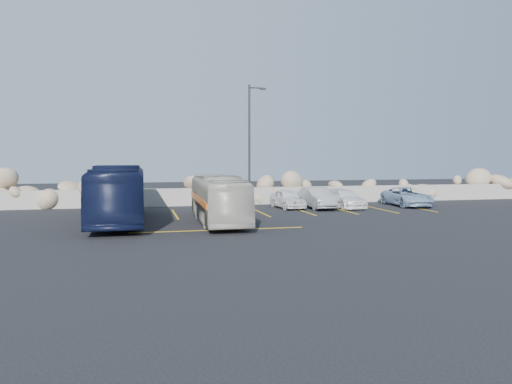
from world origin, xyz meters
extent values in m
plane|color=black|center=(0.00, 0.00, 0.00)|extent=(90.00, 90.00, 0.00)
cube|color=gray|center=(0.00, 12.00, 0.60)|extent=(60.00, 0.40, 1.20)
cube|color=gold|center=(-2.50, 7.00, 0.01)|extent=(0.12, 5.00, 0.01)
cube|color=gold|center=(2.60, 7.00, 0.01)|extent=(0.12, 5.00, 0.01)
cube|color=gold|center=(5.30, 7.00, 0.01)|extent=(0.12, 5.00, 0.01)
cube|color=gold|center=(7.90, 7.00, 0.01)|extent=(0.12, 5.00, 0.01)
cube|color=gold|center=(10.50, 7.00, 0.01)|extent=(0.12, 5.00, 0.01)
cube|color=gold|center=(13.10, 7.00, 0.01)|extent=(0.12, 5.00, 0.01)
cube|color=gold|center=(-1.00, 0.20, 0.01)|extent=(8.00, 0.12, 0.01)
cylinder|color=#292624|center=(2.50, 9.50, 4.00)|extent=(0.14, 0.14, 8.00)
cylinder|color=#292624|center=(2.95, 9.50, 7.80)|extent=(0.90, 0.08, 0.08)
cube|color=#292624|center=(3.40, 9.50, 7.75)|extent=(0.35, 0.18, 0.12)
imported|color=#B8B6A6|center=(-0.59, 2.86, 1.20)|extent=(2.19, 8.66, 2.40)
imported|color=black|center=(-5.53, 4.00, 1.46)|extent=(2.57, 10.54, 2.93)
imported|color=white|center=(4.89, 8.83, 0.62)|extent=(1.78, 3.75, 1.24)
imported|color=#9E9FA3|center=(6.74, 8.22, 0.67)|extent=(1.49, 4.12, 1.35)
imported|color=white|center=(8.68, 8.29, 0.59)|extent=(1.81, 4.12, 1.18)
imported|color=#89A3C2|center=(13.26, 8.36, 0.63)|extent=(2.35, 4.66, 1.26)
camera|label=1|loc=(-4.51, -22.23, 3.34)|focal=35.00mm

